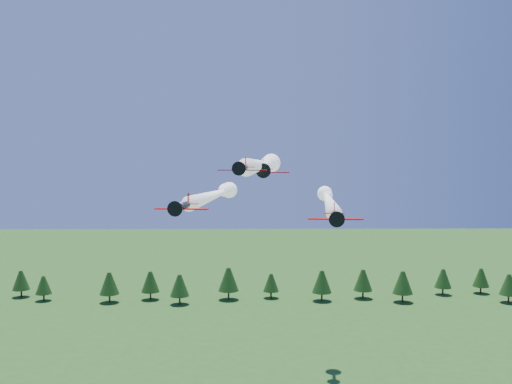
{
  "coord_description": "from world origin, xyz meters",
  "views": [
    {
      "loc": [
        -1.04,
        -86.36,
        50.13
      ],
      "look_at": [
        0.17,
        0.0,
        44.57
      ],
      "focal_mm": 40.0,
      "sensor_mm": 36.0,
      "label": 1
    }
  ],
  "objects_px": {
    "plane_lead": "(263,165)",
    "plane_right": "(328,199)",
    "plane_slot": "(264,170)",
    "plane_left": "(216,194)"
  },
  "relations": [
    {
      "from": "plane_lead",
      "to": "plane_slot",
      "type": "xyz_separation_m",
      "value": [
        -0.03,
        -6.61,
        -0.76
      ]
    },
    {
      "from": "plane_lead",
      "to": "plane_right",
      "type": "relative_size",
      "value": 0.73
    },
    {
      "from": "plane_right",
      "to": "plane_left",
      "type": "bearing_deg",
      "value": -166.38
    },
    {
      "from": "plane_lead",
      "to": "plane_right",
      "type": "xyz_separation_m",
      "value": [
        14.08,
        17.57,
        -7.47
      ]
    },
    {
      "from": "plane_right",
      "to": "plane_slot",
      "type": "height_order",
      "value": "plane_slot"
    },
    {
      "from": "plane_lead",
      "to": "plane_right",
      "type": "bearing_deg",
      "value": 58.81
    },
    {
      "from": "plane_lead",
      "to": "plane_slot",
      "type": "bearing_deg",
      "value": -82.76
    },
    {
      "from": "plane_lead",
      "to": "plane_left",
      "type": "distance_m",
      "value": 18.2
    },
    {
      "from": "plane_left",
      "to": "plane_right",
      "type": "bearing_deg",
      "value": 15.39
    },
    {
      "from": "plane_right",
      "to": "plane_slot",
      "type": "distance_m",
      "value": 28.79
    }
  ]
}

